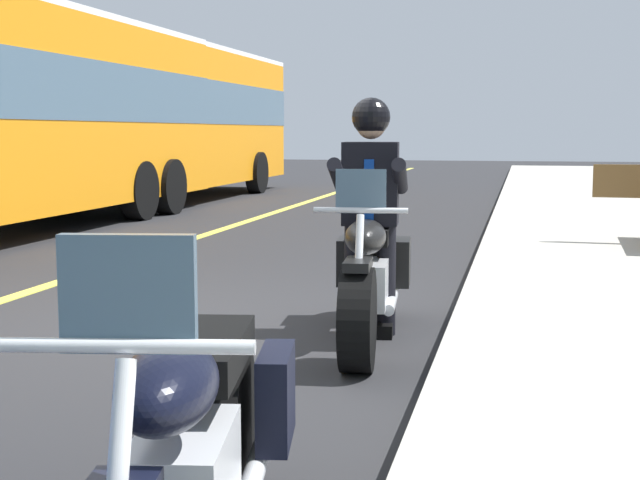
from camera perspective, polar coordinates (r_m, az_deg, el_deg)
The scene contains 5 objects.
ground_plane at distance 7.01m, azimuth -8.24°, elevation -5.42°, with size 80.00×80.00×0.00m, color #28282B.
motorcycle_main at distance 6.37m, azimuth 3.12°, elevation -2.47°, with size 2.22×0.73×1.26m.
rider_main at distance 6.49m, azimuth 3.25°, elevation 2.90°, with size 0.66×0.59×1.74m.
motorcycle_parked at distance 2.91m, azimuth -8.48°, elevation -14.11°, with size 2.21×0.85×1.26m.
bus_near at distance 19.12m, azimuth -10.43°, elevation 7.99°, with size 11.05×2.70×3.30m.
Camera 1 is at (6.38, 2.49, 1.50)m, focal length 49.92 mm.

